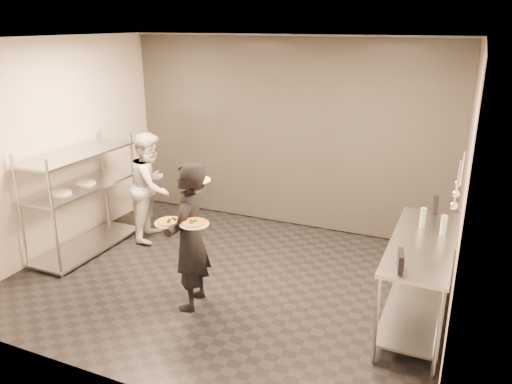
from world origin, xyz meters
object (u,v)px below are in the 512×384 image
at_px(pass_rack, 82,196).
at_px(bottle_dark, 435,205).
at_px(chef, 151,186).
at_px(pizza_plate_far, 194,223).
at_px(prep_counter, 420,267).
at_px(bottle_green, 423,218).
at_px(pizza_plate_near, 169,222).
at_px(waiter, 190,237).
at_px(pos_monitor, 400,261).
at_px(bottle_clear, 444,225).
at_px(salad_plate, 197,178).

xyz_separation_m(pass_rack, bottle_dark, (4.37, 0.80, 0.26)).
distance_m(chef, pizza_plate_far, 2.28).
xyz_separation_m(prep_counter, bottle_green, (-0.05, 0.33, 0.40)).
xyz_separation_m(pizza_plate_near, pizza_plate_far, (0.31, -0.02, 0.05)).
bearing_deg(chef, pizza_plate_far, -148.85).
xyz_separation_m(waiter, chef, (-1.45, 1.37, -0.04)).
xyz_separation_m(pizza_plate_far, pos_monitor, (1.99, 0.12, -0.07)).
relative_size(pos_monitor, bottle_clear, 1.11).
bearing_deg(pizza_plate_near, bottle_dark, 33.41).
height_order(waiter, bottle_dark, waiter).
bearing_deg(chef, bottle_dark, -103.75).
distance_m(waiter, bottle_dark, 2.74).
bearing_deg(bottle_green, pos_monitor, -93.88).
bearing_deg(bottle_dark, pizza_plate_near, -146.59).
relative_size(prep_counter, waiter, 1.11).
bearing_deg(pizza_plate_far, salad_plate, 116.40).
xyz_separation_m(bottle_green, bottle_dark, (0.08, 0.47, -0.00)).
relative_size(prep_counter, salad_plate, 6.12).
distance_m(waiter, pizza_plate_near, 0.30).
xyz_separation_m(chef, pizza_plate_near, (1.31, -1.54, 0.26)).
relative_size(chef, bottle_clear, 7.49).
height_order(bottle_clear, bottle_dark, bottle_dark).
distance_m(pass_rack, pizza_plate_near, 2.10).
distance_m(prep_counter, waiter, 2.38).
distance_m(waiter, chef, 2.00).
relative_size(salad_plate, bottle_clear, 1.43).
bearing_deg(bottle_dark, prep_counter, -92.51).
bearing_deg(prep_counter, pizza_plate_far, -158.20).
bearing_deg(bottle_clear, pizza_plate_far, -154.88).
relative_size(waiter, pizza_plate_near, 5.38).
bearing_deg(pass_rack, bottle_clear, 2.86).
relative_size(bottle_green, bottle_clear, 1.06).
distance_m(salad_plate, bottle_dark, 2.67).
bearing_deg(chef, pass_rack, 125.42).
xyz_separation_m(pos_monitor, bottle_clear, (0.28, 0.94, 0.02)).
distance_m(pos_monitor, bottle_green, 1.05).
height_order(pizza_plate_near, bottle_clear, bottle_clear).
xyz_separation_m(pass_rack, waiter, (2.05, -0.65, 0.04)).
xyz_separation_m(pass_rack, salad_plate, (1.96, -0.31, 0.58)).
bearing_deg(bottle_clear, bottle_dark, 102.57).
distance_m(pass_rack, chef, 0.94).
relative_size(prep_counter, pizza_plate_far, 6.17).
relative_size(salad_plate, bottle_dark, 1.36).
bearing_deg(pass_rack, waiter, -17.57).
xyz_separation_m(pass_rack, bottle_green, (4.28, 0.33, 0.26)).
bearing_deg(bottle_green, bottle_dark, 79.87).
relative_size(pass_rack, bottle_dark, 7.38).
bearing_deg(bottle_dark, salad_plate, -155.25).
xyz_separation_m(pizza_plate_far, bottle_dark, (2.14, 1.64, -0.05)).
height_order(chef, bottle_clear, chef).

